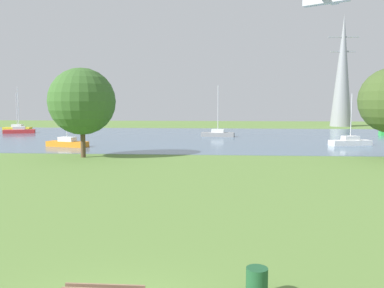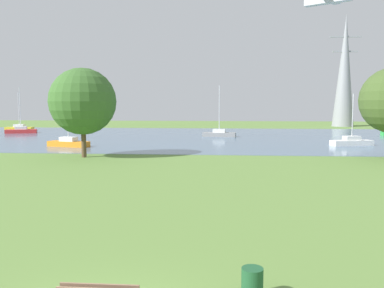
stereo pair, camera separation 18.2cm
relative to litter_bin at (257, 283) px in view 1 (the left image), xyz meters
name	(u,v)px [view 1 (the left image)]	position (x,y,z in m)	size (l,w,h in m)	color
ground_plane	(187,168)	(-3.49, 20.32, -0.40)	(160.00, 160.00, 0.00)	olive
litter_bin	(257,283)	(0.00, 0.00, 0.00)	(0.56, 0.56, 0.80)	#1E512D
water_surface	(203,137)	(-3.49, 48.32, -0.39)	(140.00, 40.00, 0.02)	slate
sailboat_white	(350,142)	(14.17, 38.22, 0.05)	(5.02, 2.61, 6.01)	white
sailboat_orange	(67,143)	(-18.33, 34.47, 0.04)	(5.02, 2.69, 5.26)	orange
sailboat_red	(19,130)	(-33.80, 53.59, 0.07)	(5.03, 2.99, 7.54)	red
sailboat_gray	(218,134)	(-1.39, 49.29, 0.07)	(4.95, 2.08, 7.47)	gray
sailboat_yellow	(17,128)	(-37.28, 59.72, 0.06)	(4.89, 1.80, 6.80)	yellow
tree_west_far	(82,101)	(-13.51, 25.91, 4.69)	(6.05, 6.05, 8.13)	brown
electricity_pylon	(342,71)	(24.36, 77.67, 11.23)	(6.40, 4.40, 23.24)	gray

